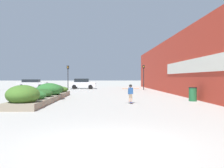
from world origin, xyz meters
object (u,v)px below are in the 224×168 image
Objects in this scene: car_leftmost at (32,83)px; traffic_light_right at (144,73)px; skateboard at (131,103)px; skateboarder at (131,91)px; trash_bin at (193,94)px; traffic_light_left at (68,73)px; car_center_left at (83,83)px.

car_leftmost is 18.53m from traffic_light_right.
car_leftmost is 1.37× the size of traffic_light_right.
skateboard is 0.50× the size of skateboarder.
skateboard is 18.75m from traffic_light_right.
car_leftmost is (-18.24, 23.25, 0.26)m from trash_bin.
car_leftmost reaches higher than trash_bin.
trash_bin is 20.11m from traffic_light_left.
skateboard is 0.17× the size of traffic_light_left.
traffic_light_right reaches higher than car_leftmost.
trash_bin is 0.21× the size of car_leftmost.
skateboard is 19.39m from traffic_light_left.
skateboard is at bearing -101.33° from traffic_light_right.
skateboarder is 18.68m from traffic_light_right.
car_leftmost is at bearing 128.12° from trash_bin.
traffic_light_right reaches higher than skateboarder.
skateboarder is 4.90m from trash_bin.
car_center_left is at bearing 94.17° from skateboard.
traffic_light_left is at bearing 101.58° from skateboarder.
car_leftmost is at bearing -108.45° from car_center_left.
car_leftmost is 1.22× the size of car_center_left.
car_center_left is (-5.13, 21.98, 0.02)m from skateboarder.
traffic_light_left is at bearing 45.30° from car_leftmost.
traffic_light_left reaches higher than car_center_left.
skateboarder is 19.32m from traffic_light_left.
car_leftmost reaches higher than skateboard.
skateboard is at bearing -69.46° from traffic_light_left.
skateboard is at bearing 28.73° from car_leftmost.
traffic_light_right is at bearing 69.71° from skateboard.
traffic_light_right is at bearing 69.19° from car_leftmost.
trash_bin is at bearing 9.69° from skateboard.
traffic_light_left is 10.42m from traffic_light_right.
traffic_light_left is (-11.39, 16.47, 1.79)m from trash_bin.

